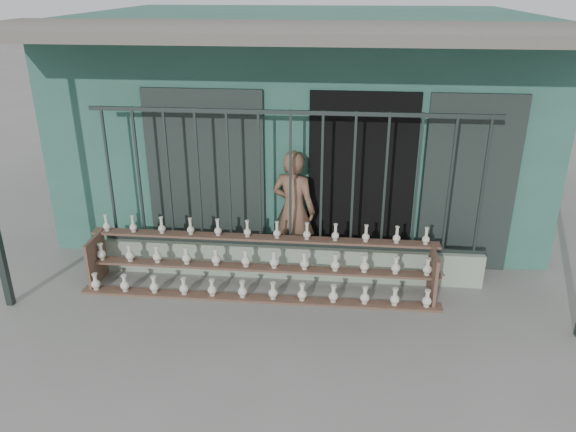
{
  "coord_description": "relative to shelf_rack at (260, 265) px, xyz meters",
  "views": [
    {
      "loc": [
        0.63,
        -5.32,
        3.68
      ],
      "look_at": [
        0.0,
        1.0,
        1.0
      ],
      "focal_mm": 35.0,
      "sensor_mm": 36.0,
      "label": 1
    }
  ],
  "objects": [
    {
      "name": "elderly_woman",
      "position": [
        0.36,
        0.72,
        0.47
      ],
      "size": [
        0.7,
        0.57,
        1.66
      ],
      "primitive_type": "imported",
      "rotation": [
        0.0,
        0.0,
        2.83
      ],
      "color": "brown",
      "rests_on": "ground"
    },
    {
      "name": "security_fence",
      "position": [
        0.35,
        0.41,
        0.99
      ],
      "size": [
        5.0,
        0.04,
        1.8
      ],
      "color": "#283330",
      "rests_on": "parapet_wall"
    },
    {
      "name": "workshop_building",
      "position": [
        0.35,
        3.34,
        1.26
      ],
      "size": [
        7.4,
        6.6,
        3.21
      ],
      "color": "#2A5A4C",
      "rests_on": "ground"
    },
    {
      "name": "parapet_wall",
      "position": [
        0.35,
        0.41,
        -0.14
      ],
      "size": [
        5.0,
        0.2,
        0.45
      ],
      "primitive_type": "cube",
      "color": "gray",
      "rests_on": "ground"
    },
    {
      "name": "shelf_rack",
      "position": [
        0.0,
        0.0,
        0.0
      ],
      "size": [
        4.5,
        0.68,
        0.85
      ],
      "color": "brown",
      "rests_on": "ground"
    },
    {
      "name": "ground",
      "position": [
        0.35,
        -0.89,
        -0.36
      ],
      "size": [
        60.0,
        60.0,
        0.0
      ],
      "primitive_type": "plane",
      "color": "slate"
    }
  ]
}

